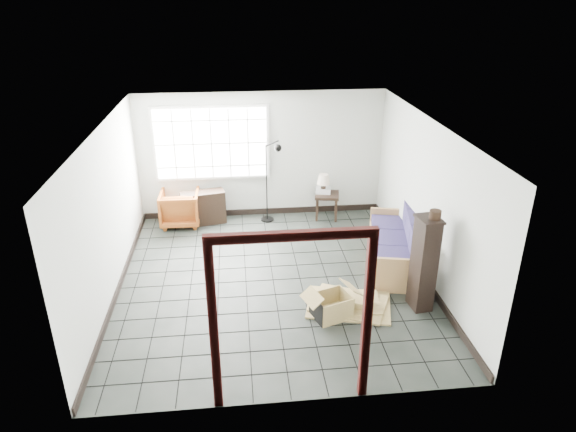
{
  "coord_description": "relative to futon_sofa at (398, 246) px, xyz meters",
  "views": [
    {
      "loc": [
        -0.53,
        -7.33,
        4.46
      ],
      "look_at": [
        0.28,
        0.3,
        1.02
      ],
      "focal_mm": 32.0,
      "sensor_mm": 36.0,
      "label": 1
    }
  ],
  "objects": [
    {
      "name": "ground",
      "position": [
        -2.21,
        -0.35,
        -0.33
      ],
      "size": [
        5.5,
        5.5,
        0.0
      ],
      "primitive_type": "plane",
      "color": "black",
      "rests_on": "ground"
    },
    {
      "name": "window_panel",
      "position": [
        -3.21,
        2.35,
        1.27
      ],
      "size": [
        2.32,
        0.08,
        1.52
      ],
      "color": "silver",
      "rests_on": "ground"
    },
    {
      "name": "projector",
      "position": [
        -0.96,
        2.12,
        0.27
      ],
      "size": [
        0.35,
        0.3,
        0.11
      ],
      "rotation": [
        0.0,
        0.0,
        -0.22
      ],
      "color": "silver",
      "rests_on": "side_table"
    },
    {
      "name": "tall_shelf",
      "position": [
        -0.06,
        -1.35,
        0.43
      ],
      "size": [
        0.36,
        0.44,
        1.48
      ],
      "rotation": [
        0.0,
        0.0,
        0.12
      ],
      "color": "black",
      "rests_on": "ground"
    },
    {
      "name": "floor_lamp",
      "position": [
        -2.03,
        1.98,
        0.6
      ],
      "size": [
        0.46,
        0.39,
        1.74
      ],
      "rotation": [
        0.0,
        0.0,
        -0.19
      ],
      "color": "black",
      "rests_on": "ground"
    },
    {
      "name": "table_lamp",
      "position": [
        -0.97,
        2.08,
        0.5
      ],
      "size": [
        0.31,
        0.31,
        0.42
      ],
      "rotation": [
        0.0,
        0.0,
        0.17
      ],
      "color": "black",
      "rests_on": "side_table"
    },
    {
      "name": "futon_sofa",
      "position": [
        0.0,
        0.0,
        0.0
      ],
      "size": [
        1.19,
        2.15,
        0.9
      ],
      "rotation": [
        0.0,
        0.0,
        -0.22
      ],
      "color": "#9F8248",
      "rests_on": "ground"
    },
    {
      "name": "armchair",
      "position": [
        -3.91,
        2.05,
        0.07
      ],
      "size": [
        0.78,
        0.73,
        0.79
      ],
      "primitive_type": "imported",
      "rotation": [
        0.0,
        0.0,
        3.13
      ],
      "color": "maroon",
      "rests_on": "ground"
    },
    {
      "name": "side_table",
      "position": [
        -0.89,
        2.05,
        0.12
      ],
      "size": [
        0.57,
        0.57,
        0.54
      ],
      "rotation": [
        0.0,
        0.0,
        -0.19
      ],
      "color": "black",
      "rests_on": "ground"
    },
    {
      "name": "pot",
      "position": [
        0.0,
        -1.38,
        1.21
      ],
      "size": [
        0.18,
        0.18,
        0.12
      ],
      "rotation": [
        0.0,
        0.0,
        0.1
      ],
      "color": "black",
      "rests_on": "tall_shelf"
    },
    {
      "name": "open_box",
      "position": [
        -1.44,
        -1.46,
        -0.15
      ],
      "size": [
        0.94,
        0.67,
        0.48
      ],
      "rotation": [
        0.0,
        0.0,
        0.34
      ],
      "color": "olive",
      "rests_on": "ground"
    },
    {
      "name": "room_shell",
      "position": [
        -2.21,
        -0.32,
        1.35
      ],
      "size": [
        5.02,
        5.52,
        2.61
      ],
      "color": "#B7BBB4",
      "rests_on": "ground"
    },
    {
      "name": "cardboard_pile",
      "position": [
        -1.1,
        -1.24,
        -0.28
      ],
      "size": [
        1.43,
        1.2,
        0.18
      ],
      "rotation": [
        0.0,
        0.0,
        -0.31
      ],
      "color": "olive",
      "rests_on": "ground"
    },
    {
      "name": "doorway_trim",
      "position": [
        -2.21,
        -3.05,
        1.05
      ],
      "size": [
        1.8,
        0.08,
        2.2
      ],
      "color": "#370E0C",
      "rests_on": "ground"
    },
    {
      "name": "console_shelf",
      "position": [
        -3.45,
        2.05,
        0.01
      ],
      "size": [
        0.93,
        0.52,
        0.68
      ],
      "rotation": [
        0.0,
        0.0,
        0.21
      ],
      "color": "black",
      "rests_on": "ground"
    }
  ]
}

